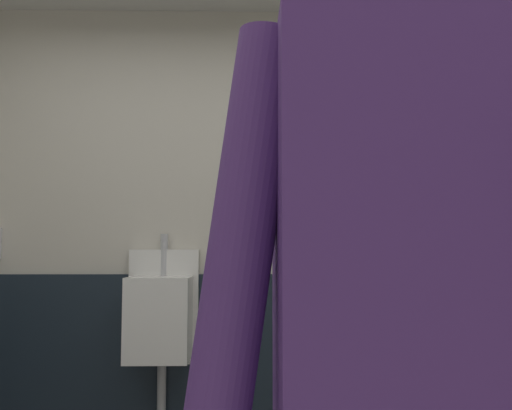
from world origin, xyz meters
name	(u,v)px	position (x,y,z in m)	size (l,w,h in m)	color
wall_back	(212,225)	(0.00, 1.76, 1.30)	(3.92, 0.12, 2.60)	beige
wainscot_band_back	(210,362)	(0.00, 1.69, 0.50)	(3.32, 0.03, 1.01)	#19232D
urinal_solo	(160,317)	(-0.27, 1.54, 0.78)	(0.40, 0.34, 1.24)	white
person	(436,327)	(0.46, -0.85, 1.03)	(0.64, 0.60, 1.74)	#2D3342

